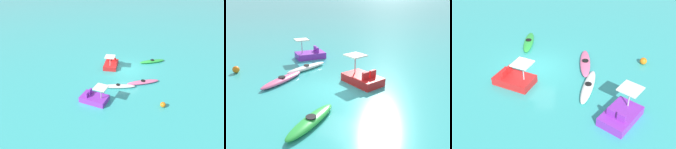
# 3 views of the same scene
# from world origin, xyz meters

# --- Properties ---
(ground_plane) EXTENTS (600.00, 600.00, 0.00)m
(ground_plane) POSITION_xyz_m (0.00, 0.00, 0.00)
(ground_plane) COLOR #38ADA8
(kayak_green) EXTENTS (3.26, 0.80, 0.37)m
(kayak_green) POSITION_xyz_m (-3.57, -1.04, 0.16)
(kayak_green) COLOR green
(kayak_green) RESTS_ON ground_plane
(kayak_pink) EXTENTS (3.44, 0.70, 0.37)m
(kayak_pink) POSITION_xyz_m (-0.69, 3.35, 0.16)
(kayak_pink) COLOR pink
(kayak_pink) RESTS_ON ground_plane
(kayak_white) EXTENTS (3.52, 1.37, 0.37)m
(kayak_white) POSITION_xyz_m (2.01, 3.50, 0.16)
(kayak_white) COLOR white
(kayak_white) RESTS_ON ground_plane
(pedal_boat_red) EXTENTS (2.30, 2.79, 1.68)m
(pedal_boat_red) POSITION_xyz_m (1.69, -1.06, 0.34)
(pedal_boat_red) COLOR red
(pedal_boat_red) RESTS_ON ground_plane
(pedal_boat_purple) EXTENTS (2.82, 2.64, 1.68)m
(pedal_boat_purple) POSITION_xyz_m (4.64, 5.16, 0.34)
(pedal_boat_purple) COLOR purple
(pedal_boat_purple) RESTS_ON ground_plane
(buoy_orange) EXTENTS (0.48, 0.48, 0.48)m
(buoy_orange) POSITION_xyz_m (-1.01, 7.37, 0.24)
(buoy_orange) COLOR orange
(buoy_orange) RESTS_ON ground_plane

